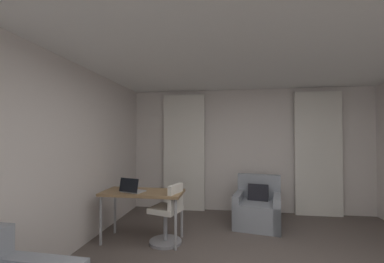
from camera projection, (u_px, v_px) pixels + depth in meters
The scene contains 9 objects.
wall_window at pixel (248, 150), 5.39m from camera, with size 5.12×0.06×2.60m.
wall_left at pixel (34, 162), 2.77m from camera, with size 0.06×6.12×2.60m.
ceiling at pixel (270, 28), 2.43m from camera, with size 5.12×6.12×0.06m, color white.
curtain_left_panel at pixel (184, 152), 5.47m from camera, with size 0.90×0.06×2.50m.
curtain_right_panel at pixel (318, 153), 5.06m from camera, with size 0.90×0.06×2.50m.
armchair at pixel (258, 209), 4.48m from camera, with size 0.92×0.92×0.87m.
desk at pixel (143, 196), 3.83m from camera, with size 1.22×0.56×0.75m.
desk_chair at pixel (168, 217), 3.72m from camera, with size 0.50×0.50×0.88m.
laptop at pixel (132, 189), 3.76m from camera, with size 0.37×0.32×0.22m.
Camera 1 is at (-0.39, -2.49, 1.58)m, focal length 23.50 mm.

